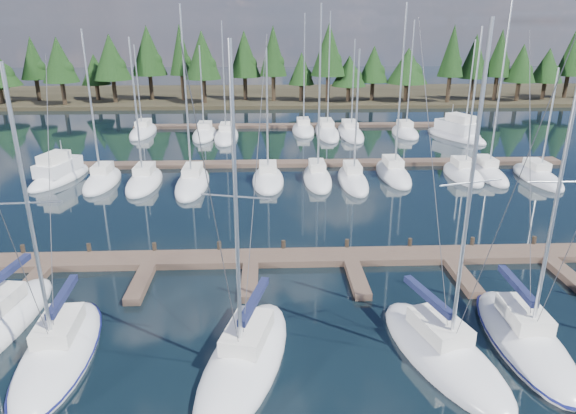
{
  "coord_description": "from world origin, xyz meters",
  "views": [
    {
      "loc": [
        -4.91,
        -10.3,
        13.77
      ],
      "look_at": [
        -3.59,
        22.0,
        2.03
      ],
      "focal_mm": 32.0,
      "sensor_mm": 36.0,
      "label": 1
    }
  ],
  "objects_px": {
    "front_sailboat_1": "(59,352)",
    "front_sailboat_3": "(442,352)",
    "motor_yacht_left": "(59,175)",
    "front_sailboat_4": "(524,339)",
    "front_sailboat_2": "(245,359)",
    "motor_yacht_right": "(456,134)",
    "main_dock": "(351,261)"
  },
  "relations": [
    {
      "from": "front_sailboat_2",
      "to": "motor_yacht_right",
      "type": "relative_size",
      "value": 1.36
    },
    {
      "from": "main_dock",
      "to": "front_sailboat_2",
      "type": "relative_size",
      "value": 3.13
    },
    {
      "from": "front_sailboat_2",
      "to": "front_sailboat_4",
      "type": "height_order",
      "value": "front_sailboat_4"
    },
    {
      "from": "main_dock",
      "to": "front_sailboat_3",
      "type": "relative_size",
      "value": 2.99
    },
    {
      "from": "front_sailboat_1",
      "to": "front_sailboat_3",
      "type": "xyz_separation_m",
      "value": [
        16.6,
        -0.67,
        0.01
      ]
    },
    {
      "from": "main_dock",
      "to": "motor_yacht_left",
      "type": "xyz_separation_m",
      "value": [
        -24.1,
        18.52,
        0.27
      ]
    },
    {
      "from": "front_sailboat_1",
      "to": "front_sailboat_4",
      "type": "xyz_separation_m",
      "value": [
        20.6,
        0.12,
        0.01
      ]
    },
    {
      "from": "front_sailboat_1",
      "to": "motor_yacht_left",
      "type": "bearing_deg",
      "value": 110.35
    },
    {
      "from": "motor_yacht_right",
      "to": "front_sailboat_4",
      "type": "bearing_deg",
      "value": -105.69
    },
    {
      "from": "front_sailboat_3",
      "to": "motor_yacht_left",
      "type": "relative_size",
      "value": 1.64
    },
    {
      "from": "front_sailboat_1",
      "to": "front_sailboat_4",
      "type": "bearing_deg",
      "value": 0.32
    },
    {
      "from": "front_sailboat_1",
      "to": "front_sailboat_2",
      "type": "height_order",
      "value": "front_sailboat_2"
    },
    {
      "from": "front_sailboat_1",
      "to": "front_sailboat_2",
      "type": "relative_size",
      "value": 0.94
    },
    {
      "from": "motor_yacht_left",
      "to": "front_sailboat_2",
      "type": "bearing_deg",
      "value": -57.0
    },
    {
      "from": "main_dock",
      "to": "front_sailboat_4",
      "type": "height_order",
      "value": "front_sailboat_4"
    },
    {
      "from": "main_dock",
      "to": "motor_yacht_left",
      "type": "bearing_deg",
      "value": 142.45
    },
    {
      "from": "main_dock",
      "to": "front_sailboat_4",
      "type": "xyz_separation_m",
      "value": [
        6.54,
        -8.44,
        0.08
      ]
    },
    {
      "from": "front_sailboat_4",
      "to": "motor_yacht_left",
      "type": "distance_m",
      "value": 40.81
    },
    {
      "from": "front_sailboat_3",
      "to": "main_dock",
      "type": "bearing_deg",
      "value": 105.42
    },
    {
      "from": "front_sailboat_1",
      "to": "front_sailboat_3",
      "type": "distance_m",
      "value": 16.61
    },
    {
      "from": "front_sailboat_1",
      "to": "motor_yacht_right",
      "type": "relative_size",
      "value": 1.28
    },
    {
      "from": "front_sailboat_1",
      "to": "front_sailboat_4",
      "type": "height_order",
      "value": "front_sailboat_4"
    },
    {
      "from": "front_sailboat_4",
      "to": "motor_yacht_right",
      "type": "xyz_separation_m",
      "value": [
        12.16,
        43.29,
        0.25
      ]
    },
    {
      "from": "motor_yacht_left",
      "to": "front_sailboat_1",
      "type": "bearing_deg",
      "value": -69.65
    },
    {
      "from": "front_sailboat_1",
      "to": "front_sailboat_3",
      "type": "height_order",
      "value": "front_sailboat_3"
    },
    {
      "from": "front_sailboat_3",
      "to": "motor_yacht_right",
      "type": "relative_size",
      "value": 1.43
    },
    {
      "from": "motor_yacht_left",
      "to": "motor_yacht_right",
      "type": "height_order",
      "value": "motor_yacht_right"
    },
    {
      "from": "front_sailboat_1",
      "to": "front_sailboat_2",
      "type": "bearing_deg",
      "value": -5.83
    },
    {
      "from": "front_sailboat_2",
      "to": "motor_yacht_left",
      "type": "relative_size",
      "value": 1.57
    },
    {
      "from": "motor_yacht_left",
      "to": "motor_yacht_right",
      "type": "relative_size",
      "value": 0.87
    },
    {
      "from": "front_sailboat_2",
      "to": "front_sailboat_3",
      "type": "distance_m",
      "value": 8.53
    },
    {
      "from": "main_dock",
      "to": "motor_yacht_right",
      "type": "bearing_deg",
      "value": 61.78
    }
  ]
}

